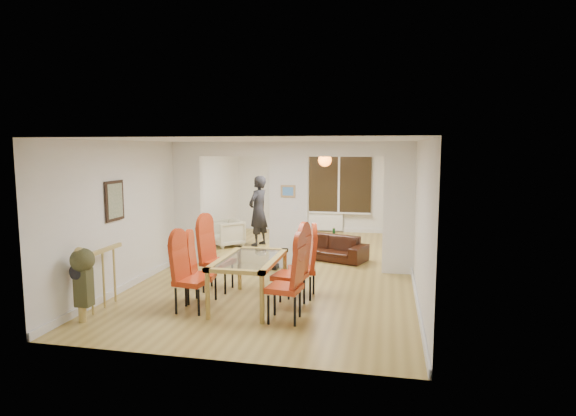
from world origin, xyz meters
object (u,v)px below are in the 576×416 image
(armchair, at_px, (227,233))
(bottle, at_px, (334,233))
(dining_table, at_px, (250,281))
(dining_chair_rb, at_px, (290,270))
(sofa, at_px, (326,247))
(bowl, at_px, (322,236))
(dining_chair_rc, at_px, (301,265))
(coffee_table, at_px, (325,242))
(person, at_px, (258,211))
(dining_chair_la, at_px, (192,276))
(dining_chair_ra, at_px, (284,282))
(television, at_px, (388,234))
(dining_chair_lb, at_px, (202,271))
(dining_chair_lc, at_px, (218,257))

(armchair, bearing_deg, bottle, 54.85)
(dining_table, distance_m, dining_chair_rb, 0.68)
(sofa, bearing_deg, bowl, 120.86)
(dining_chair_rc, relative_size, coffee_table, 1.20)
(person, relative_size, bowl, 8.93)
(dining_chair_la, xyz_separation_m, dining_chair_ra, (1.47, -0.12, 0.02))
(dining_table, xyz_separation_m, dining_chair_ra, (0.70, -0.60, 0.19))
(dining_chair_ra, bearing_deg, bottle, 96.04)
(person, bearing_deg, dining_chair_la, 23.23)
(television, xyz_separation_m, coffee_table, (-1.56, -0.46, -0.19))
(dining_chair_rb, relative_size, bottle, 4.48)
(dining_chair_lb, xyz_separation_m, dining_chair_rc, (1.51, 0.62, 0.03))
(dining_table, height_order, dining_chair_rb, dining_chair_rb)
(dining_table, height_order, armchair, dining_table)
(dining_chair_la, distance_m, dining_chair_lb, 0.42)
(armchair, height_order, bottle, armchair)
(dining_chair_rb, relative_size, coffee_table, 1.29)
(dining_chair_lc, distance_m, bottle, 4.47)
(dining_chair_ra, bearing_deg, dining_chair_lc, 146.93)
(dining_chair_rc, distance_m, bowl, 4.33)
(dining_chair_rb, bearing_deg, coffee_table, 101.62)
(dining_chair_ra, xyz_separation_m, armchair, (-2.56, 4.89, -0.24))
(dining_table, relative_size, coffee_table, 1.78)
(person, bearing_deg, coffee_table, 117.73)
(television, xyz_separation_m, bottle, (-1.33, -0.41, 0.05))
(dining_chair_la, xyz_separation_m, sofa, (1.55, 3.90, -0.29))
(dining_chair_lb, distance_m, television, 6.04)
(armchair, bearing_deg, dining_table, -22.87)
(sofa, bearing_deg, armchair, -178.42)
(dining_chair_rc, xyz_separation_m, bottle, (0.06, 4.26, -0.21))
(coffee_table, bearing_deg, dining_chair_la, -104.30)
(armchair, relative_size, person, 0.41)
(dining_chair_rc, relative_size, bowl, 5.50)
(dining_chair_ra, relative_size, television, 1.13)
(armchair, distance_m, television, 4.10)
(sofa, relative_size, armchair, 2.48)
(bottle, bearing_deg, sofa, -90.57)
(bowl, bearing_deg, dining_chair_lb, -104.44)
(dining_chair_lc, relative_size, armchair, 1.62)
(dining_chair_lb, distance_m, armchair, 4.49)
(bottle, bearing_deg, dining_chair_rc, -90.80)
(bottle, bearing_deg, bowl, 169.77)
(dining_table, relative_size, dining_chair_lc, 1.38)
(dining_chair_ra, distance_m, person, 5.44)
(coffee_table, relative_size, bottle, 3.46)
(armchair, relative_size, bottle, 2.77)
(dining_chair_la, bearing_deg, person, 101.99)
(bowl, bearing_deg, bottle, -10.23)
(person, bearing_deg, dining_chair_rc, 44.24)
(dining_table, relative_size, dining_chair_rc, 1.48)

